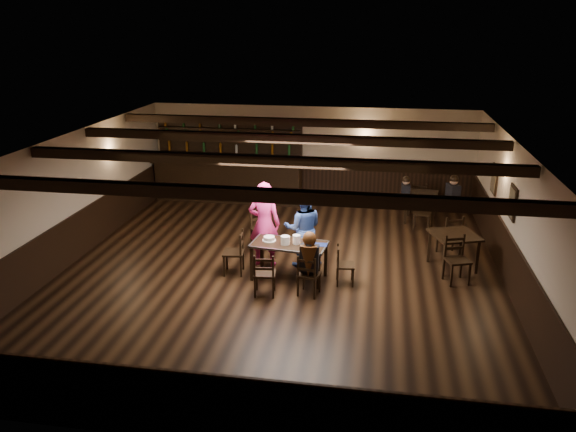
% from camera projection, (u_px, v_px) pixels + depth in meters
% --- Properties ---
extents(ground, '(10.00, 10.00, 0.00)m').
position_uv_depth(ground, '(280.00, 273.00, 11.51)').
color(ground, black).
rests_on(ground, ground).
extents(room_shell, '(9.02, 10.02, 2.71)m').
position_uv_depth(room_shell, '(280.00, 191.00, 10.97)').
color(room_shell, beige).
rests_on(room_shell, ground).
extents(dining_table, '(1.56, 0.91, 0.75)m').
position_uv_depth(dining_table, '(289.00, 247.00, 11.08)').
color(dining_table, black).
rests_on(dining_table, ground).
extents(chair_near_left, '(0.44, 0.42, 0.85)m').
position_uv_depth(chair_near_left, '(264.00, 272.00, 10.40)').
color(chair_near_left, black).
rests_on(chair_near_left, ground).
extents(chair_near_right, '(0.45, 0.44, 0.82)m').
position_uv_depth(chair_near_right, '(308.00, 273.00, 10.41)').
color(chair_near_right, black).
rests_on(chair_near_right, ground).
extents(chair_end_left, '(0.45, 0.47, 0.91)m').
position_uv_depth(chair_end_left, '(237.00, 249.00, 11.35)').
color(chair_end_left, black).
rests_on(chair_end_left, ground).
extents(chair_end_right, '(0.39, 0.40, 0.79)m').
position_uv_depth(chair_end_right, '(342.00, 262.00, 10.92)').
color(chair_end_right, black).
rests_on(chair_end_right, ground).
extents(chair_far_pushed, '(0.64, 0.63, 0.99)m').
position_uv_depth(chair_far_pushed, '(261.00, 225.00, 12.55)').
color(chair_far_pushed, black).
rests_on(chair_far_pushed, ground).
extents(woman_pink, '(0.66, 0.44, 1.82)m').
position_uv_depth(woman_pink, '(264.00, 224.00, 11.65)').
color(woman_pink, '#DA3285').
rests_on(woman_pink, ground).
extents(man_blue, '(0.89, 0.74, 1.66)m').
position_uv_depth(man_blue, '(303.00, 228.00, 11.62)').
color(man_blue, navy).
rests_on(man_blue, ground).
extents(seated_person, '(0.34, 0.51, 0.84)m').
position_uv_depth(seated_person, '(309.00, 254.00, 10.34)').
color(seated_person, black).
rests_on(seated_person, ground).
extents(cake, '(0.27, 0.27, 0.09)m').
position_uv_depth(cake, '(269.00, 239.00, 11.18)').
color(cake, white).
rests_on(cake, dining_table).
extents(plate_stack_a, '(0.18, 0.18, 0.17)m').
position_uv_depth(plate_stack_a, '(285.00, 240.00, 10.99)').
color(plate_stack_a, white).
rests_on(plate_stack_a, dining_table).
extents(plate_stack_b, '(0.15, 0.15, 0.18)m').
position_uv_depth(plate_stack_b, '(297.00, 239.00, 11.01)').
color(plate_stack_b, white).
rests_on(plate_stack_b, dining_table).
extents(tea_light, '(0.05, 0.05, 0.06)m').
position_uv_depth(tea_light, '(294.00, 240.00, 11.16)').
color(tea_light, '#A5A8AD').
rests_on(tea_light, dining_table).
extents(salt_shaker, '(0.03, 0.03, 0.08)m').
position_uv_depth(salt_shaker, '(304.00, 244.00, 10.90)').
color(salt_shaker, silver).
rests_on(salt_shaker, dining_table).
extents(pepper_shaker, '(0.04, 0.04, 0.10)m').
position_uv_depth(pepper_shaker, '(310.00, 245.00, 10.86)').
color(pepper_shaker, '#A5A8AD').
rests_on(pepper_shaker, dining_table).
extents(drink_glass, '(0.08, 0.08, 0.12)m').
position_uv_depth(drink_glass, '(306.00, 239.00, 11.10)').
color(drink_glass, silver).
rests_on(drink_glass, dining_table).
extents(menu_red, '(0.32, 0.26, 0.00)m').
position_uv_depth(menu_red, '(310.00, 248.00, 10.83)').
color(menu_red, maroon).
rests_on(menu_red, dining_table).
extents(menu_blue, '(0.28, 0.20, 0.00)m').
position_uv_depth(menu_blue, '(320.00, 244.00, 10.99)').
color(menu_blue, '#101B51').
rests_on(menu_blue, dining_table).
extents(bar_counter, '(4.37, 0.70, 2.20)m').
position_uv_depth(bar_counter, '(229.00, 175.00, 16.03)').
color(bar_counter, black).
rests_on(bar_counter, ground).
extents(back_table_a, '(1.13, 1.13, 0.75)m').
position_uv_depth(back_table_a, '(454.00, 238.00, 11.57)').
color(back_table_a, black).
rests_on(back_table_a, ground).
extents(back_table_b, '(0.92, 0.92, 0.75)m').
position_uv_depth(back_table_b, '(421.00, 197.00, 14.33)').
color(back_table_b, black).
rests_on(back_table_b, ground).
extents(bg_patron_left, '(0.22, 0.35, 0.71)m').
position_uv_depth(bg_patron_left, '(406.00, 190.00, 14.31)').
color(bg_patron_left, black).
rests_on(bg_patron_left, ground).
extents(bg_patron_right, '(0.35, 0.44, 0.80)m').
position_uv_depth(bg_patron_right, '(453.00, 191.00, 14.11)').
color(bg_patron_right, black).
rests_on(bg_patron_right, ground).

